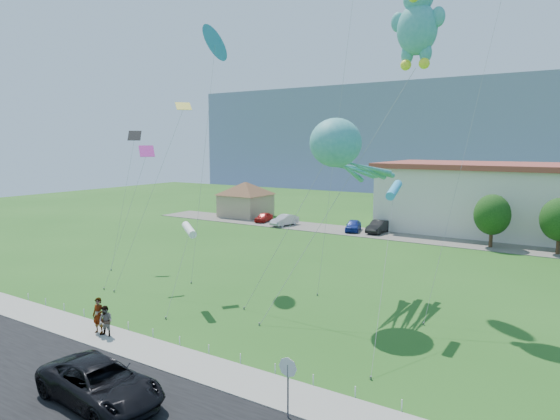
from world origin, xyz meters
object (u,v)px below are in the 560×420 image
object	(u,v)px
suv	(100,383)
parked_car_red	(264,217)
pedestrian_right	(106,321)
stop_sign	(288,373)
parked_car_silver	(285,220)
octopus_kite	(343,152)
pavilion	(246,196)
pedestrian_left	(98,315)
teddy_bear_kite	(417,22)
parked_car_black	(378,227)
parked_car_blue	(353,226)

from	to	relation	value
suv	parked_car_red	world-z (taller)	suv
pedestrian_right	stop_sign	bearing A→B (deg)	-17.28
parked_car_silver	octopus_kite	world-z (taller)	octopus_kite
pavilion	pedestrian_left	world-z (taller)	pavilion
pavilion	parked_car_silver	world-z (taller)	pavilion
parked_car_red	stop_sign	bearing A→B (deg)	-63.32
pedestrian_left	parked_car_silver	world-z (taller)	pedestrian_left
parked_car_silver	teddy_bear_kite	bearing A→B (deg)	-33.36
pavilion	parked_car_silver	xyz separation A→B (m)	(9.16, -3.97, -2.27)
parked_car_red	parked_car_silver	distance (m)	4.17
stop_sign	parked_car_red	world-z (taller)	stop_sign
pedestrian_left	parked_car_red	bearing A→B (deg)	99.31
parked_car_black	teddy_bear_kite	bearing A→B (deg)	-64.24
pavilion	pedestrian_right	world-z (taller)	pavilion
parked_car_blue	octopus_kite	size ratio (longest dim) A/B	0.33
octopus_kite	parked_car_black	bearing A→B (deg)	106.77
pavilion	suv	world-z (taller)	pavilion
suv	parked_car_silver	size ratio (longest dim) A/B	1.43
pedestrian_right	parked_car_black	size ratio (longest dim) A/B	0.38
stop_sign	teddy_bear_kite	xyz separation A→B (m)	(-0.85, 16.55, 16.14)
pedestrian_right	parked_car_blue	size ratio (longest dim) A/B	0.42
parked_car_black	stop_sign	bearing A→B (deg)	-73.23
parked_car_silver	teddy_bear_kite	xyz separation A→B (m)	(23.49, -21.68, 17.26)
pedestrian_left	octopus_kite	bearing A→B (deg)	39.81
stop_sign	pedestrian_right	xyz separation A→B (m)	(-12.60, 1.48, -0.92)
suv	parked_car_silver	xyz separation A→B (m)	(-17.35, 41.40, -0.14)
parked_car_red	parked_car_black	world-z (taller)	parked_car_black
pedestrian_right	parked_car_blue	xyz separation A→B (m)	(-2.57, 37.71, -0.21)
stop_sign	parked_car_red	size ratio (longest dim) A/B	0.70
pedestrian_left	teddy_bear_kite	bearing A→B (deg)	37.80
parked_car_red	teddy_bear_kite	xyz separation A→B (m)	(27.51, -22.79, 17.34)
pedestrian_left	parked_car_red	world-z (taller)	pedestrian_left
pedestrian_right	octopus_kite	size ratio (longest dim) A/B	0.14
stop_sign	teddy_bear_kite	world-z (taller)	teddy_bear_kite
parked_car_blue	teddy_bear_kite	distance (m)	31.87
parked_car_silver	parked_car_black	world-z (taller)	parked_car_black
pavilion	parked_car_silver	bearing A→B (deg)	-23.44
suv	stop_sign	bearing A→B (deg)	-60.52
pedestrian_left	parked_car_blue	size ratio (longest dim) A/B	0.50
pavilion	stop_sign	xyz separation A→B (m)	(33.50, -42.21, -1.15)
pavilion	octopus_kite	size ratio (longest dim) A/B	0.76
parked_car_red	octopus_kite	world-z (taller)	octopus_kite
pavilion	parked_car_black	xyz separation A→B (m)	(21.26, -2.39, -2.24)
suv	teddy_bear_kite	xyz separation A→B (m)	(6.14, 19.72, 17.11)
pedestrian_right	parked_car_silver	world-z (taller)	pedestrian_right
pavilion	octopus_kite	distance (m)	41.72
stop_sign	parked_car_blue	world-z (taller)	stop_sign
suv	pedestrian_right	distance (m)	7.29
pavilion	parked_car_blue	distance (m)	18.72
octopus_kite	teddy_bear_kite	distance (m)	9.31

